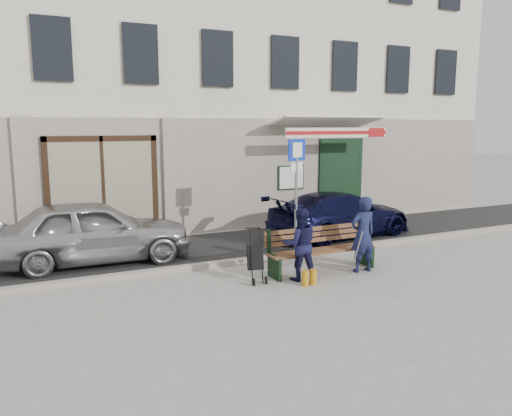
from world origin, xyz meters
TOP-DOWN VIEW (x-y plane):
  - ground at (0.00, 0.00)m, footprint 80.00×80.00m
  - asphalt_lane at (0.00, 3.10)m, footprint 60.00×3.20m
  - curb at (0.00, 1.50)m, footprint 60.00×0.18m
  - building at (0.01, 8.45)m, footprint 20.00×8.27m
  - car_silver at (-3.74, 2.96)m, footprint 4.25×1.82m
  - car_navy at (2.69, 2.82)m, footprint 4.43×2.24m
  - parking_sign at (0.75, 1.87)m, footprint 0.50×0.13m
  - bench at (0.40, 0.25)m, footprint 2.40×1.17m
  - man at (1.19, -0.11)m, footprint 0.58×0.38m
  - woman at (-0.26, -0.04)m, footprint 0.83×0.73m
  - stroller at (-1.11, 0.21)m, footprint 0.36×0.47m

SIDE VIEW (x-z plane):
  - ground at x=0.00m, z-range 0.00..0.00m
  - asphalt_lane at x=0.00m, z-range 0.00..0.01m
  - curb at x=0.00m, z-range 0.00..0.12m
  - bench at x=0.40m, z-range -0.03..0.95m
  - stroller at x=-1.11m, z-range -0.06..0.99m
  - car_navy at x=2.69m, z-range 0.00..1.23m
  - car_silver at x=-3.74m, z-range 0.00..1.43m
  - woman at x=-0.26m, z-range 0.00..1.43m
  - man at x=1.19m, z-range 0.00..1.58m
  - parking_sign at x=0.75m, z-range 0.46..3.15m
  - building at x=0.01m, z-range -0.03..9.97m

